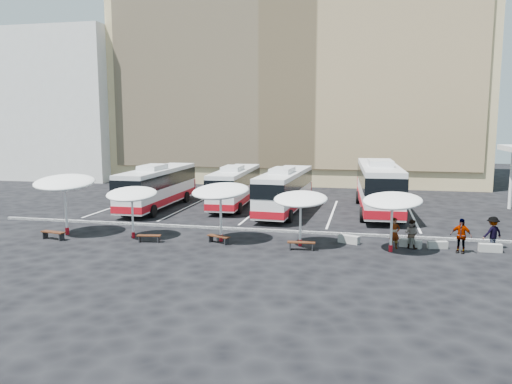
% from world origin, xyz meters
% --- Properties ---
extents(ground, '(120.00, 120.00, 0.00)m').
position_xyz_m(ground, '(0.00, 0.00, 0.00)').
color(ground, black).
rests_on(ground, ground).
extents(sandstone_building, '(42.00, 18.25, 29.60)m').
position_xyz_m(sandstone_building, '(0.00, 31.87, 12.63)').
color(sandstone_building, tan).
rests_on(sandstone_building, ground).
extents(apartment_block, '(14.00, 14.00, 18.00)m').
position_xyz_m(apartment_block, '(-28.00, 28.00, 9.00)').
color(apartment_block, silver).
rests_on(apartment_block, ground).
extents(curb_divider, '(34.00, 0.25, 0.15)m').
position_xyz_m(curb_divider, '(0.00, 0.50, 0.07)').
color(curb_divider, black).
rests_on(curb_divider, ground).
extents(bay_lines, '(24.15, 12.00, 0.01)m').
position_xyz_m(bay_lines, '(0.00, 8.00, 0.01)').
color(bay_lines, white).
rests_on(bay_lines, ground).
extents(bus_0, '(2.72, 11.51, 3.65)m').
position_xyz_m(bus_0, '(-8.15, 7.18, 1.86)').
color(bus_0, silver).
rests_on(bus_0, ground).
extents(bus_1, '(2.84, 10.99, 3.46)m').
position_xyz_m(bus_1, '(-2.24, 9.57, 1.77)').
color(bus_1, silver).
rests_on(bus_1, ground).
extents(bus_2, '(3.09, 11.48, 3.61)m').
position_xyz_m(bus_2, '(2.33, 7.38, 1.84)').
color(bus_2, silver).
rests_on(bus_2, ground).
extents(bus_3, '(3.59, 13.34, 4.19)m').
position_xyz_m(bus_3, '(9.45, 9.36, 2.14)').
color(bus_3, silver).
rests_on(bus_3, ground).
extents(sunshade_0, '(4.58, 4.61, 3.88)m').
position_xyz_m(sunshade_0, '(-9.90, -3.06, 3.30)').
color(sunshade_0, silver).
rests_on(sunshade_0, ground).
extents(sunshade_1, '(3.56, 3.59, 3.19)m').
position_xyz_m(sunshade_1, '(-5.39, -3.04, 2.71)').
color(sunshade_1, silver).
rests_on(sunshade_1, ground).
extents(sunshade_2, '(4.17, 4.20, 3.55)m').
position_xyz_m(sunshade_2, '(0.12, -2.71, 3.01)').
color(sunshade_2, silver).
rests_on(sunshade_2, ground).
extents(sunshade_3, '(3.25, 3.29, 3.20)m').
position_xyz_m(sunshade_3, '(4.87, -2.82, 2.72)').
color(sunshade_3, silver).
rests_on(sunshade_3, ground).
extents(sunshade_4, '(3.94, 3.97, 3.32)m').
position_xyz_m(sunshade_4, '(9.89, -3.01, 2.82)').
color(sunshade_4, silver).
rests_on(sunshade_4, ground).
extents(wood_bench_0, '(1.66, 0.72, 0.49)m').
position_xyz_m(wood_bench_0, '(-9.91, -4.49, 0.38)').
color(wood_bench_0, '#32170B').
rests_on(wood_bench_0, ground).
extents(wood_bench_1, '(1.44, 0.59, 0.43)m').
position_xyz_m(wood_bench_1, '(-3.97, -3.87, 0.33)').
color(wood_bench_1, '#32170B').
rests_on(wood_bench_1, ground).
extents(wood_bench_2, '(1.52, 0.92, 0.45)m').
position_xyz_m(wood_bench_2, '(0.14, -3.24, 0.35)').
color(wood_bench_2, '#32170B').
rests_on(wood_bench_2, ground).
extents(wood_bench_3, '(1.57, 0.56, 0.47)m').
position_xyz_m(wood_bench_3, '(5.06, -3.74, 0.36)').
color(wood_bench_3, '#32170B').
rests_on(wood_bench_3, ground).
extents(conc_bench_0, '(1.31, 0.88, 0.47)m').
position_xyz_m(conc_bench_0, '(7.59, -1.56, 0.23)').
color(conc_bench_0, gray).
rests_on(conc_bench_0, ground).
extents(conc_bench_1, '(1.27, 0.82, 0.45)m').
position_xyz_m(conc_bench_1, '(11.04, -1.78, 0.23)').
color(conc_bench_1, gray).
rests_on(conc_bench_1, ground).
extents(conc_bench_2, '(1.13, 0.59, 0.40)m').
position_xyz_m(conc_bench_2, '(12.51, -1.71, 0.20)').
color(conc_bench_2, gray).
rests_on(conc_bench_2, ground).
extents(conc_bench_3, '(1.19, 0.43, 0.44)m').
position_xyz_m(conc_bench_3, '(15.22, -1.87, 0.22)').
color(conc_bench_3, gray).
rests_on(conc_bench_3, ground).
extents(passenger_0, '(0.75, 0.63, 1.76)m').
position_xyz_m(passenger_0, '(10.11, -2.28, 0.88)').
color(passenger_0, black).
rests_on(passenger_0, ground).
extents(passenger_1, '(1.00, 0.93, 1.65)m').
position_xyz_m(passenger_1, '(11.06, -2.04, 0.83)').
color(passenger_1, black).
rests_on(passenger_1, ground).
extents(passenger_2, '(1.21, 0.86, 1.91)m').
position_xyz_m(passenger_2, '(13.57, -2.48, 0.95)').
color(passenger_2, black).
rests_on(passenger_2, ground).
extents(passenger_3, '(1.37, 1.19, 1.84)m').
position_xyz_m(passenger_3, '(15.44, -1.17, 0.92)').
color(passenger_3, black).
rests_on(passenger_3, ground).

